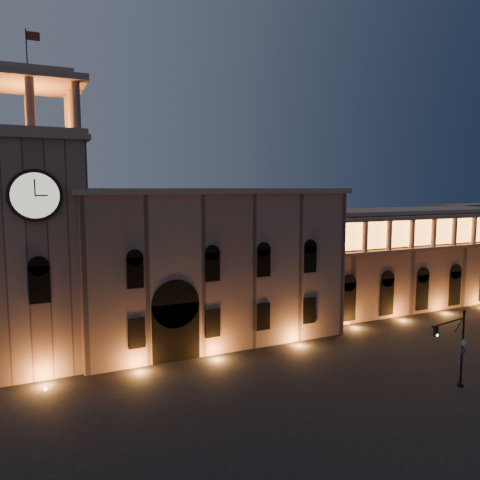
{
  "coord_description": "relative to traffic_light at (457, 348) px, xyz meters",
  "views": [
    {
      "loc": [
        -21.56,
        -28.57,
        17.76
      ],
      "look_at": [
        -0.81,
        16.0,
        12.16
      ],
      "focal_mm": 35.0,
      "sensor_mm": 36.0,
      "label": 1
    }
  ],
  "objects": [
    {
      "name": "ground",
      "position": [
        -12.4,
        0.71,
        -3.69
      ],
      "size": [
        160.0,
        160.0,
        0.0
      ],
      "primitive_type": "plane",
      "color": "black",
      "rests_on": "ground"
    },
    {
      "name": "colonnade_wing",
      "position": [
        19.6,
        24.63,
        3.65
      ],
      "size": [
        40.6,
        11.5,
        14.5
      ],
      "color": "brown",
      "rests_on": "ground"
    },
    {
      "name": "government_building",
      "position": [
        -14.47,
        22.64,
        5.08
      ],
      "size": [
        30.8,
        12.8,
        17.6
      ],
      "color": "#7A5B50",
      "rests_on": "ground"
    },
    {
      "name": "clock_tower",
      "position": [
        -32.9,
        21.69,
        8.81
      ],
      "size": [
        9.8,
        9.8,
        32.4
      ],
      "color": "#7A5B50",
      "rests_on": "ground"
    },
    {
      "name": "traffic_light",
      "position": [
        0.0,
        0.0,
        0.0
      ],
      "size": [
        5.05,
        1.24,
        7.02
      ],
      "rotation": [
        0.0,
        0.0,
        0.18
      ],
      "color": "black",
      "rests_on": "ground"
    }
  ]
}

